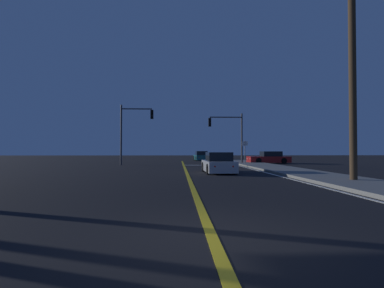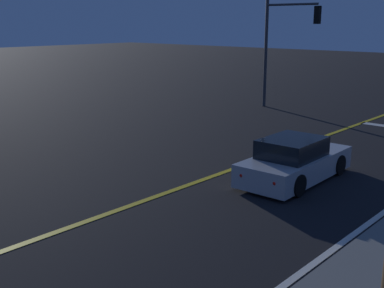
% 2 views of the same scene
% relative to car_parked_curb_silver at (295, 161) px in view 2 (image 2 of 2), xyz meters
% --- Properties ---
extents(lane_line_center, '(0.20, 43.86, 0.01)m').
position_rel_car_parked_curb_silver_xyz_m(lane_line_center, '(-2.07, -1.53, -0.58)').
color(lane_line_center, gold).
rests_on(lane_line_center, ground).
extents(lane_line_edge_right, '(0.16, 43.86, 0.01)m').
position_rel_car_parked_curb_silver_xyz_m(lane_line_edge_right, '(3.11, -1.53, -0.58)').
color(lane_line_edge_right, silver).
rests_on(lane_line_edge_right, ground).
extents(car_parked_curb_silver, '(1.92, 4.35, 1.34)m').
position_rel_car_parked_curb_silver_xyz_m(car_parked_curb_silver, '(0.00, 0.00, 0.00)').
color(car_parked_curb_silver, '#B2B5BA').
rests_on(car_parked_curb_silver, ground).
extents(traffic_signal_far_left, '(3.28, 0.28, 6.01)m').
position_rel_car_parked_curb_silver_xyz_m(traffic_signal_far_left, '(-7.18, 10.78, 3.37)').
color(traffic_signal_far_left, '#38383D').
rests_on(traffic_signal_far_left, ground).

